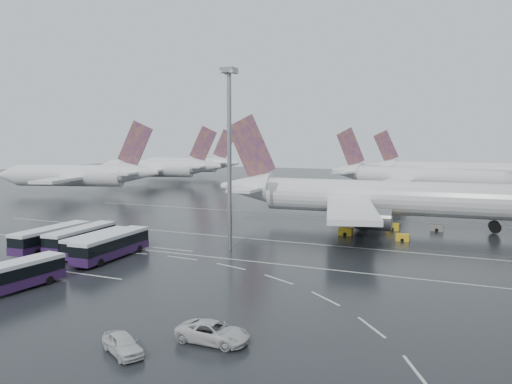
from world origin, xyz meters
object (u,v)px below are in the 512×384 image
at_px(bus_row_near_a, 52,237).
at_px(gse_cart_belly_e, 393,227).
at_px(bus_row_near_d, 112,245).
at_px(gse_cart_belly_c, 346,231).
at_px(floodlight_mast, 229,137).
at_px(airliner_gate_b, 417,179).
at_px(jet_remote_west, 80,176).
at_px(van_curve_b, 123,344).
at_px(airliner_main, 369,198).
at_px(bus_row_near_b, 81,237).
at_px(gse_cart_belly_a, 403,237).
at_px(van_curve_a, 213,332).
at_px(bus_row_far_c, 8,277).
at_px(airliner_gate_c, 443,170).
at_px(jet_remote_mid, 160,169).
at_px(gse_cart_belly_b, 437,228).
at_px(jet_remote_far, 189,165).
at_px(bus_row_near_c, 98,242).

bearing_deg(bus_row_near_a, gse_cart_belly_e, -51.62).
xyz_separation_m(bus_row_near_d, gse_cart_belly_c, (25.57, 29.40, -1.23)).
bearing_deg(floodlight_mast, airliner_gate_b, 78.23).
relative_size(jet_remote_west, bus_row_near_d, 3.56).
relative_size(bus_row_near_a, van_curve_b, 2.91).
bearing_deg(airliner_main, bus_row_near_b, -136.77).
xyz_separation_m(bus_row_near_b, bus_row_near_d, (8.00, -2.83, 0.07)).
bearing_deg(gse_cart_belly_a, gse_cart_belly_c, 172.94).
height_order(airliner_gate_b, van_curve_a, airliner_gate_b).
bearing_deg(bus_row_far_c, airliner_gate_b, -9.89).
height_order(airliner_gate_c, bus_row_near_a, airliner_gate_c).
height_order(bus_row_near_d, gse_cart_belly_a, bus_row_near_d).
xyz_separation_m(airliner_gate_c, gse_cart_belly_a, (0.26, -112.79, -4.43)).
relative_size(jet_remote_mid, gse_cart_belly_c, 21.29).
height_order(airliner_gate_b, gse_cart_belly_b, airliner_gate_b).
bearing_deg(bus_row_near_b, jet_remote_west, 39.15).
bearing_deg(airliner_gate_c, jet_remote_west, -137.79).
height_order(bus_row_near_a, van_curve_a, bus_row_near_a).
xyz_separation_m(airliner_main, jet_remote_far, (-96.00, 93.68, 0.02)).
relative_size(airliner_main, jet_remote_west, 1.27).
relative_size(airliner_gate_c, jet_remote_mid, 1.15).
bearing_deg(van_curve_a, airliner_gate_c, -2.85).
xyz_separation_m(jet_remote_west, bus_row_far_c, (61.85, -77.10, -3.91)).
height_order(bus_row_near_d, floodlight_mast, floodlight_mast).
distance_m(jet_remote_mid, van_curve_a, 150.43).
xyz_separation_m(jet_remote_west, bus_row_near_b, (53.69, -57.46, -3.85)).
xyz_separation_m(van_curve_b, gse_cart_belly_b, (18.39, 64.17, -0.20)).
distance_m(airliner_gate_c, van_curve_a, 160.95).
distance_m(airliner_main, bus_row_far_c, 63.10).
bearing_deg(bus_row_near_a, airliner_gate_c, -19.85).
distance_m(airliner_gate_b, gse_cart_belly_e, 59.02).
height_order(jet_remote_far, floodlight_mast, floodlight_mast).
bearing_deg(van_curve_a, gse_cart_belly_c, 1.21).
relative_size(bus_row_far_c, van_curve_a, 2.14).
relative_size(jet_remote_mid, van_curve_a, 8.05).
height_order(airliner_gate_c, jet_remote_far, jet_remote_far).
xyz_separation_m(bus_row_near_a, gse_cart_belly_e, (44.11, 36.71, -1.20)).
relative_size(airliner_main, bus_row_near_a, 4.64).
relative_size(airliner_gate_c, jet_remote_far, 1.17).
distance_m(jet_remote_mid, bus_row_near_c, 116.32).
height_order(airliner_gate_c, bus_row_far_c, airliner_gate_c).
relative_size(jet_remote_mid, van_curve_b, 10.45).
bearing_deg(gse_cart_belly_e, bus_row_near_a, -140.23).
relative_size(jet_remote_west, floodlight_mast, 1.87).
bearing_deg(van_curve_b, gse_cart_belly_c, 24.87).
bearing_deg(jet_remote_west, airliner_main, 150.30).
distance_m(airliner_gate_b, gse_cart_belly_a, 68.57).
distance_m(jet_remote_west, van_curve_b, 118.56).
bearing_deg(airliner_gate_b, floodlight_mast, -86.15).
xyz_separation_m(jet_remote_west, bus_row_near_c, (58.08, -58.93, -3.98)).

